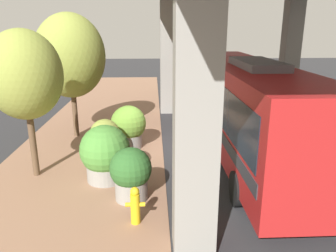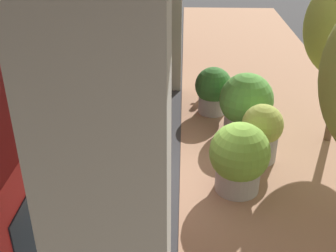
# 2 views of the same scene
# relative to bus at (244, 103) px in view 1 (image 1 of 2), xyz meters

# --- Properties ---
(ground_plane) EXTENTS (80.00, 80.00, 0.00)m
(ground_plane) POSITION_rel_bus_xyz_m (-3.13, 0.41, -2.04)
(ground_plane) COLOR #2D2D30
(ground_plane) RESTS_ON ground
(sidewalk_strip) EXTENTS (6.00, 40.00, 0.02)m
(sidewalk_strip) POSITION_rel_bus_xyz_m (-6.13, 0.41, -2.03)
(sidewalk_strip) COLOR #936B51
(sidewalk_strip) RESTS_ON ground
(bus) EXTENTS (2.61, 12.37, 3.77)m
(bus) POSITION_rel_bus_xyz_m (0.00, 0.00, 0.00)
(bus) COLOR #B21E1E
(bus) RESTS_ON ground
(fire_hydrant) EXTENTS (0.50, 0.24, 1.02)m
(fire_hydrant) POSITION_rel_bus_xyz_m (-3.98, -4.82, -1.52)
(fire_hydrant) COLOR gold
(fire_hydrant) RESTS_ON ground
(planter_front) EXTENTS (1.21, 1.21, 1.58)m
(planter_front) POSITION_rel_bus_xyz_m (-4.16, -3.56, -1.22)
(planter_front) COLOR gray
(planter_front) RESTS_ON ground
(planter_middle) EXTENTS (1.44, 1.44, 1.78)m
(planter_middle) POSITION_rel_bus_xyz_m (-4.53, 0.73, -1.13)
(planter_middle) COLOR gray
(planter_middle) RESTS_ON ground
(planter_back) EXTENTS (1.10, 1.10, 1.62)m
(planter_back) POSITION_rel_bus_xyz_m (-5.29, -0.68, -1.19)
(planter_back) COLOR gray
(planter_back) RESTS_ON ground
(planter_extra) EXTENTS (1.61, 1.61, 1.87)m
(planter_extra) POSITION_rel_bus_xyz_m (-5.06, -2.28, -1.12)
(planter_extra) COLOR gray
(planter_extra) RESTS_ON ground
(street_tree_near) EXTENTS (3.01, 3.01, 5.44)m
(street_tree_near) POSITION_rel_bus_xyz_m (-7.06, 2.37, 1.59)
(street_tree_near) COLOR brown
(street_tree_near) RESTS_ON ground
(street_tree_far) EXTENTS (2.35, 2.35, 4.81)m
(street_tree_far) POSITION_rel_bus_xyz_m (-7.48, -1.81, 1.35)
(street_tree_far) COLOR brown
(street_tree_far) RESTS_ON ground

